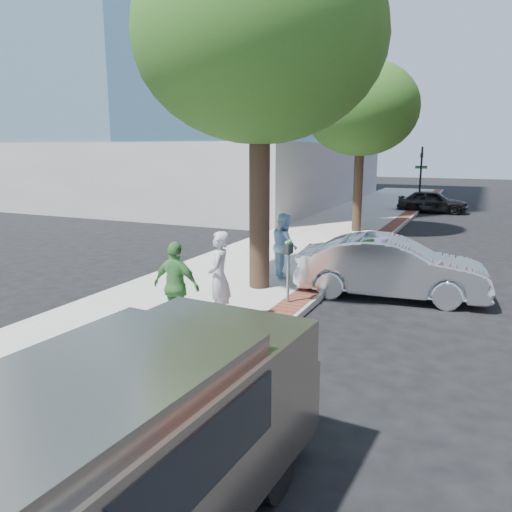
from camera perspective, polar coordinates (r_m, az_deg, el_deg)
The scene contains 16 objects.
ground at distance 11.13m, azimuth -0.83°, elevation -6.97°, with size 120.00×120.00×0.00m, color black.
sidewalk at distance 18.84m, azimuth 5.54°, elevation 1.14°, with size 5.00×60.00×0.15m, color #9E9991.
brick_strip at distance 18.24m, azimuth 12.08°, elevation 0.82°, with size 0.60×60.00×0.01m, color brown.
curb at distance 18.18m, azimuth 13.15°, elevation 0.48°, with size 0.10×60.00×0.15m, color gray.
office_tower at distance 37.00m, azimuth -4.76°, elevation 25.11°, with size 18.00×22.00×24.00m, color slate.
office_base at distance 36.08m, azimuth -4.48°, elevation 9.45°, with size 18.20×22.20×4.00m, color gray.
signal_near at distance 31.73m, azimuth 18.31°, elevation 8.98°, with size 0.70×0.15×3.80m.
tree_near at distance 12.75m, azimuth 0.43°, elevation 23.59°, with size 6.00×6.00×8.51m.
tree_far at distance 22.13m, azimuth 11.94°, elevation 16.15°, with size 4.80×4.80×7.14m.
parking_meter at distance 11.39m, azimuth 3.72°, elevation -0.24°, with size 0.12×0.32×1.47m.
person_gray at distance 10.16m, azimuth -4.24°, elevation -2.43°, with size 0.69×0.45×1.88m, color #A8A8AD.
person_officer at distance 13.86m, azimuth 3.25°, elevation 1.28°, with size 0.86×0.67×1.77m, color #96C3E8.
person_green at distance 9.83m, azimuth -9.08°, elevation -3.43°, with size 1.03×0.43×1.75m, color #40863C.
sedan_silver at distance 12.85m, azimuth 15.15°, elevation -1.26°, with size 1.61×4.61×1.52m, color silver.
bg_car at distance 31.01m, azimuth 19.51°, elevation 5.90°, with size 1.57×3.91×1.33m, color black.
van at distance 4.77m, azimuth -16.33°, elevation -21.32°, with size 2.28×5.26×1.90m.
Camera 1 is at (4.54, -9.49, 3.63)m, focal length 35.00 mm.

